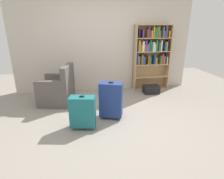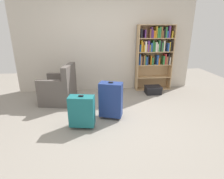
% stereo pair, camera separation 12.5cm
% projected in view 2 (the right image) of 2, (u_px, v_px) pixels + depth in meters
% --- Properties ---
extents(ground_plane, '(8.30, 8.30, 0.00)m').
position_uv_depth(ground_plane, '(116.00, 122.00, 3.44)').
color(ground_plane, gray).
extents(back_wall, '(4.74, 0.10, 2.60)m').
position_uv_depth(back_wall, '(106.00, 42.00, 4.89)').
color(back_wall, beige).
rests_on(back_wall, ground).
extents(bookshelf, '(0.97, 0.27, 1.75)m').
position_uv_depth(bookshelf, '(154.00, 53.00, 4.95)').
color(bookshelf, tan).
rests_on(bookshelf, ground).
extents(armchair, '(0.82, 0.82, 0.90)m').
position_uv_depth(armchair, '(60.00, 89.00, 4.27)').
color(armchair, '#59514C').
rests_on(armchair, ground).
extents(mug, '(0.12, 0.08, 0.10)m').
position_uv_depth(mug, '(86.00, 99.00, 4.42)').
color(mug, white).
rests_on(mug, ground).
extents(storage_box, '(0.41, 0.30, 0.21)m').
position_uv_depth(storage_box, '(153.00, 90.00, 4.87)').
color(storage_box, black).
rests_on(storage_box, ground).
extents(suitcase_navy_blue, '(0.48, 0.35, 0.74)m').
position_uv_depth(suitcase_navy_blue, '(111.00, 100.00, 3.50)').
color(suitcase_navy_blue, navy).
rests_on(suitcase_navy_blue, ground).
extents(suitcase_teal, '(0.47, 0.29, 0.61)m').
position_uv_depth(suitcase_teal, '(82.00, 111.00, 3.18)').
color(suitcase_teal, '#19666B').
rests_on(suitcase_teal, ground).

